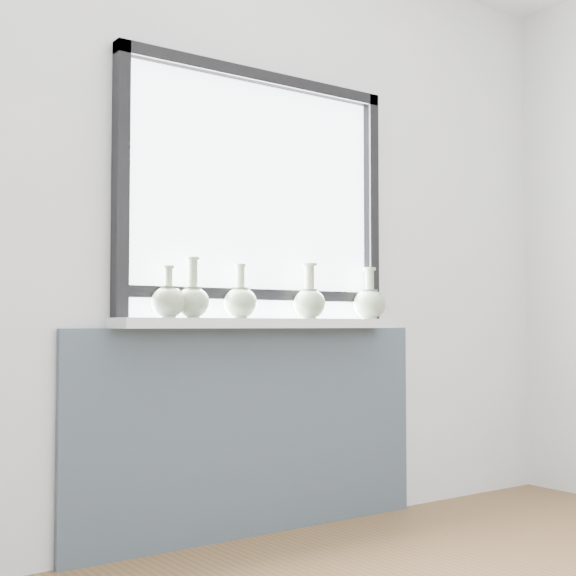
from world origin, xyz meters
TOP-DOWN VIEW (x-y plane):
  - back_wall at (0.00, 1.81)m, footprint 3.60×0.02m
  - apron_panel at (0.00, 1.78)m, footprint 1.70×0.03m
  - windowsill at (0.00, 1.71)m, footprint 1.32×0.18m
  - window at (0.00, 1.77)m, footprint 1.30×0.06m
  - vase_a at (-0.45, 1.70)m, footprint 0.13×0.13m
  - vase_b at (-0.35, 1.70)m, footprint 0.13×0.13m
  - vase_c at (-0.12, 1.71)m, footprint 0.14×0.14m
  - vase_d at (0.21, 1.69)m, footprint 0.14×0.14m
  - vase_e at (0.56, 1.70)m, footprint 0.15×0.15m

SIDE VIEW (x-z plane):
  - apron_panel at x=0.00m, z-range 0.00..0.86m
  - windowsill at x=0.00m, z-range 0.86..0.90m
  - vase_a at x=-0.45m, z-range 0.87..1.07m
  - vase_c at x=-0.12m, z-range 0.86..1.08m
  - vase_b at x=-0.35m, z-range 0.85..1.09m
  - vase_d at x=0.21m, z-range 0.86..1.09m
  - vase_e at x=0.56m, z-range 0.86..1.09m
  - back_wall at x=0.00m, z-range 0.00..2.60m
  - window at x=0.00m, z-range 0.92..1.97m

